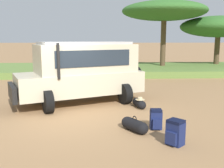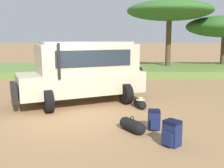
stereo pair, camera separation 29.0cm
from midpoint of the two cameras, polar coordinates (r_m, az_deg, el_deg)
The scene contains 9 objects.
ground_plane at distance 8.68m, azimuth -10.09°, elevation -7.45°, with size 320.00×320.00×0.00m, color #9E754C.
grass_bank at distance 20.23m, azimuth -6.00°, elevation 3.16°, with size 120.00×7.00×0.44m.
safari_vehicle at distance 10.54m, azimuth -7.22°, elevation 2.89°, with size 5.38×3.82×2.44m.
backpack_beside_front_wheel at distance 6.60m, azimuth 12.34°, elevation -10.33°, with size 0.50×0.50×0.63m.
backpack_cluster_center at distance 7.61m, azimuth 8.47°, elevation -7.67°, with size 0.33×0.37×0.58m.
duffel_bag_low_black_case at distance 9.92m, azimuth 5.08°, elevation -4.16°, with size 0.43×0.90×0.41m.
duffel_bag_soft_canvas at distance 7.41m, azimuth 3.79°, elevation -8.96°, with size 0.68×0.87×0.44m.
acacia_tree_far_left at distance 21.26m, azimuth 10.90°, elevation 15.26°, with size 6.53×6.44×5.39m.
acacia_tree_left_mid at distance 23.86m, azimuth 21.84°, elevation 11.47°, with size 6.32×5.62×4.41m.
Camera 1 is at (0.94, -8.22, 2.56)m, focal length 42.00 mm.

